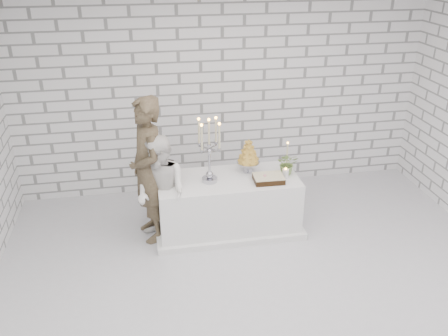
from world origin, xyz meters
TOP-DOWN VIEW (x-y plane):
  - ground at (0.00, 0.00)m, footprint 6.00×5.00m
  - ceiling at (0.00, 0.00)m, footprint 6.00×5.00m
  - wall_back at (0.00, 2.50)m, footprint 6.00×0.01m
  - cake_table at (-0.16, 1.22)m, footprint 1.80×0.80m
  - groom at (-1.16, 1.25)m, footprint 0.61×0.78m
  - bride at (-1.02, 1.07)m, footprint 0.86×0.89m
  - candelabra at (-0.40, 1.19)m, footprint 0.35×0.35m
  - croquembouche at (0.13, 1.36)m, footprint 0.36×0.36m
  - chocolate_cake at (0.33, 1.05)m, footprint 0.38×0.28m
  - pillar_candle at (0.57, 1.11)m, footprint 0.08×0.08m
  - extra_taper at (0.69, 1.46)m, footprint 0.07×0.07m
  - flowers at (0.62, 1.21)m, footprint 0.31×0.29m

SIDE VIEW (x-z plane):
  - ground at x=0.00m, z-range -0.01..0.01m
  - cake_table at x=-0.16m, z-range 0.00..0.75m
  - bride at x=-1.02m, z-range 0.00..1.44m
  - chocolate_cake at x=0.33m, z-range 0.75..0.83m
  - pillar_candle at x=0.57m, z-range 0.75..0.87m
  - flowers at x=0.62m, z-range 0.75..1.05m
  - extra_taper at x=0.69m, z-range 0.75..1.07m
  - groom at x=-1.16m, z-range 0.00..1.88m
  - croquembouche at x=0.13m, z-range 0.75..1.22m
  - candelabra at x=-0.40m, z-range 0.75..1.59m
  - wall_back at x=0.00m, z-range 0.00..3.00m
  - ceiling at x=0.00m, z-range 3.00..3.00m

